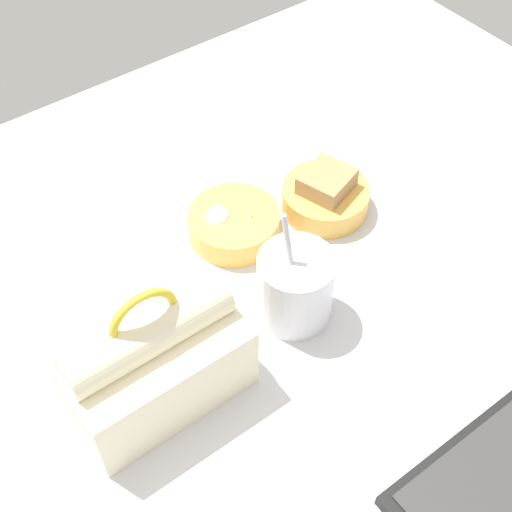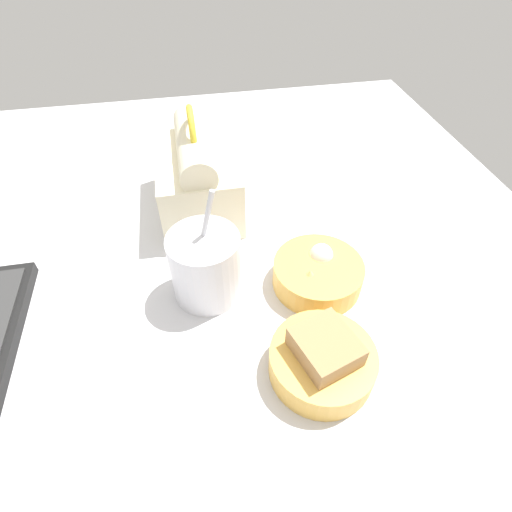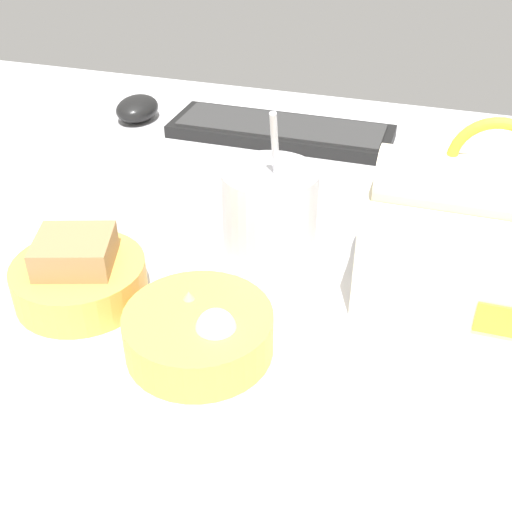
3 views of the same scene
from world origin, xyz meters
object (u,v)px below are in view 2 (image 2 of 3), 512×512
object	(u,v)px
bento_bowl_sandwich	(322,360)
bento_bowl_snacks	(317,273)
lunch_bag	(198,175)
soup_cup	(206,265)

from	to	relation	value
bento_bowl_sandwich	bento_bowl_snacks	world-z (taller)	bento_bowl_sandwich
lunch_bag	soup_cup	bearing A→B (deg)	177.84
lunch_bag	soup_cup	world-z (taller)	lunch_bag
soup_cup	bento_bowl_snacks	bearing A→B (deg)	-95.81
lunch_bag	bento_bowl_sandwich	world-z (taller)	lunch_bag
lunch_bag	bento_bowl_snacks	size ratio (longest dim) A/B	1.59
bento_bowl_snacks	bento_bowl_sandwich	bearing A→B (deg)	165.33
soup_cup	bento_bowl_sandwich	world-z (taller)	soup_cup
soup_cup	bento_bowl_sandwich	xyz separation A→B (cm)	(-15.68, -12.32, -2.84)
bento_bowl_sandwich	bento_bowl_snacks	size ratio (longest dim) A/B	0.98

